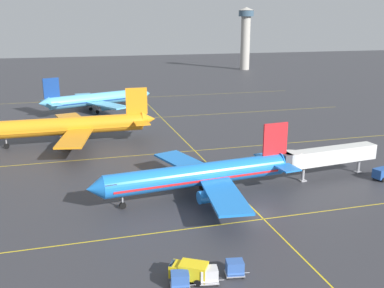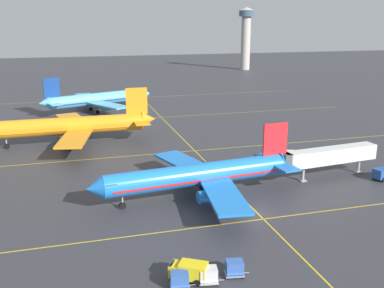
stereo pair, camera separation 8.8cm
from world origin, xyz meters
name	(u,v)px [view 1 (the left image)]	position (x,y,z in m)	size (l,w,h in m)	color
ground_plane	(258,213)	(0.00, 0.00, 0.00)	(600.00, 600.00, 0.00)	#333338
airliner_front_gate	(200,175)	(-6.35, 8.38, 3.77)	(35.57, 30.53, 11.05)	blue
airliner_second_row	(71,126)	(-25.50, 46.51, 4.21)	(39.47, 34.19, 12.32)	orange
airliner_third_row	(98,99)	(-17.00, 82.54, 3.91)	(35.74, 30.60, 11.44)	#5BB7E5
taxiway_markings	(175,132)	(0.00, 51.19, 0.00)	(117.02, 156.02, 0.01)	yellow
service_truck_red_van	(384,173)	(27.59, 7.18, 1.18)	(4.42, 2.90, 2.10)	#1E4793
service_truck_catering	(189,270)	(-14.41, -13.81, 1.18)	(4.47, 3.71, 2.10)	yellow
baggage_cart_row_leftmost	(180,280)	(-15.72, -15.08, 1.00)	(2.85, 2.00, 1.86)	#99999E
baggage_cart_row_second	(209,275)	(-12.50, -15.04, 1.00)	(2.85, 2.00, 1.86)	#99999E
baggage_cart_row_middle	(235,268)	(-9.28, -14.47, 1.00)	(2.85, 2.00, 1.86)	#99999E
jet_bridge	(321,157)	(16.89, 10.72, 4.06)	(19.86, 4.79, 5.58)	silver
control_tower	(246,33)	(72.67, 181.34, 20.08)	(8.82, 8.82, 34.28)	#ADA89E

